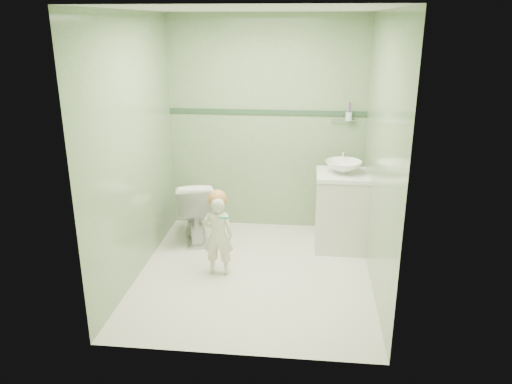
# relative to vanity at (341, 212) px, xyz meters

# --- Properties ---
(ground) EXTENTS (2.50, 2.50, 0.00)m
(ground) POSITION_rel_vanity_xyz_m (-0.84, -0.70, -0.40)
(ground) COLOR white
(ground) RESTS_ON ground
(room_shell) EXTENTS (2.50, 2.54, 2.40)m
(room_shell) POSITION_rel_vanity_xyz_m (-0.84, -0.70, 0.80)
(room_shell) COLOR gray
(room_shell) RESTS_ON ground
(trim_stripe) EXTENTS (2.20, 0.02, 0.05)m
(trim_stripe) POSITION_rel_vanity_xyz_m (-0.84, 0.54, 0.95)
(trim_stripe) COLOR #2E4D35
(trim_stripe) RESTS_ON room_shell
(vanity) EXTENTS (0.52, 0.50, 0.80)m
(vanity) POSITION_rel_vanity_xyz_m (0.00, 0.00, 0.00)
(vanity) COLOR silver
(vanity) RESTS_ON ground
(counter) EXTENTS (0.54, 0.52, 0.04)m
(counter) POSITION_rel_vanity_xyz_m (0.00, 0.00, 0.41)
(counter) COLOR white
(counter) RESTS_ON vanity
(basin) EXTENTS (0.37, 0.37, 0.13)m
(basin) POSITION_rel_vanity_xyz_m (0.00, 0.00, 0.49)
(basin) COLOR white
(basin) RESTS_ON counter
(faucet) EXTENTS (0.03, 0.13, 0.18)m
(faucet) POSITION_rel_vanity_xyz_m (0.00, 0.19, 0.57)
(faucet) COLOR silver
(faucet) RESTS_ON counter
(cup_holder) EXTENTS (0.26, 0.07, 0.21)m
(cup_holder) POSITION_rel_vanity_xyz_m (0.05, 0.48, 0.93)
(cup_holder) COLOR silver
(cup_holder) RESTS_ON room_shell
(toilet) EXTENTS (0.56, 0.76, 0.70)m
(toilet) POSITION_rel_vanity_xyz_m (-1.58, 0.03, -0.05)
(toilet) COLOR white
(toilet) RESTS_ON ground
(toddler) EXTENTS (0.30, 0.20, 0.79)m
(toddler) POSITION_rel_vanity_xyz_m (-1.18, -0.73, -0.01)
(toddler) COLOR beige
(toddler) RESTS_ON ground
(hair_cap) EXTENTS (0.17, 0.17, 0.17)m
(hair_cap) POSITION_rel_vanity_xyz_m (-1.18, -0.70, 0.35)
(hair_cap) COLOR #BB7940
(hair_cap) RESTS_ON toddler
(teal_toothbrush) EXTENTS (0.11, 0.13, 0.08)m
(teal_toothbrush) POSITION_rel_vanity_xyz_m (-1.10, -0.85, 0.23)
(teal_toothbrush) COLOR #037D59
(teal_toothbrush) RESTS_ON toddler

